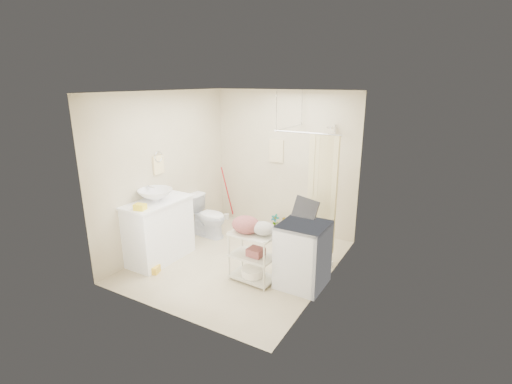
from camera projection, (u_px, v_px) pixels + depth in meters
floor at (239, 261)px, 5.89m from camera, size 3.20×3.20×0.00m
ceiling at (237, 92)px, 5.13m from camera, size 2.80×3.20×0.04m
wall_back at (284, 162)px, 6.84m from camera, size 2.80×0.04×2.60m
wall_front at (162, 214)px, 4.18m from camera, size 2.80×0.04×2.60m
wall_left at (167, 171)px, 6.17m from camera, size 0.04×3.20×2.60m
wall_right at (328, 196)px, 4.85m from camera, size 0.04×3.20×2.60m
vanity at (158, 230)px, 5.84m from camera, size 0.65×1.12×0.98m
sink at (155, 195)px, 5.66m from camera, size 0.56×0.56×0.18m
counter_basket at (140, 207)px, 5.27m from camera, size 0.18×0.16×0.09m
floor_basket at (152, 268)px, 5.51m from camera, size 0.34×0.29×0.15m
toilet at (208, 216)px, 6.76m from camera, size 0.77×0.47×0.76m
mop at (226, 193)px, 7.51m from camera, size 0.13×0.13×1.11m
potted_plant_a at (275, 223)px, 7.01m from camera, size 0.18×0.13×0.33m
potted_plant_b at (286, 224)px, 6.93m from camera, size 0.22×0.21×0.33m
hanging_towel at (276, 151)px, 6.84m from camera, size 0.28×0.03×0.42m
towel_ring at (158, 164)px, 5.94m from camera, size 0.04×0.22×0.34m
tp_holder at (173, 204)px, 6.36m from camera, size 0.08×0.12×0.14m
shower at (316, 189)px, 6.06m from camera, size 1.10×1.10×2.10m
shampoo_bottle_a at (316, 159)px, 6.42m from camera, size 0.12×0.12×0.24m
shampoo_bottle_b at (318, 161)px, 6.42m from camera, size 0.10×0.10×0.19m
washing_machine at (303, 255)px, 5.09m from camera, size 0.63×0.65×0.91m
laundry_rack at (253, 252)px, 5.20m from camera, size 0.65×0.41×0.87m
ironing_board at (296, 238)px, 5.22m from camera, size 0.35×0.13×1.23m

